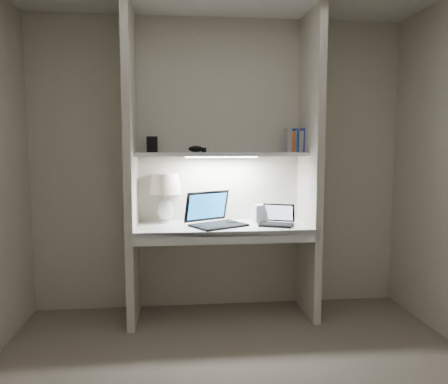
{
  "coord_description": "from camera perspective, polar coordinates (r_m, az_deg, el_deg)",
  "views": [
    {
      "loc": [
        -0.35,
        -2.29,
        1.42
      ],
      "look_at": [
        -0.01,
        1.05,
        1.06
      ],
      "focal_mm": 35.0,
      "sensor_mm": 36.0,
      "label": 1
    }
  ],
  "objects": [
    {
      "name": "sticky_note",
      "position": [
        3.5,
        -10.56,
        -4.72
      ],
      "size": [
        0.08,
        0.08,
        0.0
      ],
      "primitive_type": "cube",
      "rotation": [
        0.0,
        0.0,
        0.34
      ],
      "color": "gold",
      "rests_on": "desk"
    },
    {
      "name": "back_wall",
      "position": [
        3.81,
        -0.61,
        3.51
      ],
      "size": [
        3.2,
        0.01,
        2.5
      ],
      "primitive_type": "cube",
      "color": "beige",
      "rests_on": "floor"
    },
    {
      "name": "shelf_gadget",
      "position": [
        3.63,
        -3.7,
        5.63
      ],
      "size": [
        0.13,
        0.09,
        0.05
      ],
      "primitive_type": "ellipsoid",
      "rotation": [
        0.0,
        0.0,
        0.04
      ],
      "color": "black",
      "rests_on": "shelf"
    },
    {
      "name": "desk",
      "position": [
        3.6,
        -0.19,
        -4.66
      ],
      "size": [
        1.4,
        0.55,
        0.04
      ],
      "primitive_type": "cube",
      "color": "white",
      "rests_on": "alcove_panel_left"
    },
    {
      "name": "speaker",
      "position": [
        3.7,
        4.73,
        -2.84
      ],
      "size": [
        0.13,
        0.12,
        0.16
      ],
      "primitive_type": "cube",
      "rotation": [
        0.0,
        0.0,
        0.39
      ],
      "color": "silver",
      "rests_on": "desk"
    },
    {
      "name": "alcove_panel_left",
      "position": [
        3.54,
        -12.04,
        3.19
      ],
      "size": [
        0.06,
        0.55,
        2.5
      ],
      "primitive_type": "cube",
      "color": "beige",
      "rests_on": "floor"
    },
    {
      "name": "laptop_netbook",
      "position": [
        3.62,
        6.97,
        -3.68
      ],
      "size": [
        0.33,
        0.31,
        0.17
      ],
      "rotation": [
        0.0,
        0.0,
        -0.4
      ],
      "color": "black",
      "rests_on": "desk"
    },
    {
      "name": "shelf_box",
      "position": [
        3.7,
        -9.38,
        6.16
      ],
      "size": [
        0.09,
        0.08,
        0.13
      ],
      "primitive_type": "cube",
      "rotation": [
        0.0,
        0.0,
        0.42
      ],
      "color": "black",
      "rests_on": "shelf"
    },
    {
      "name": "book_row",
      "position": [
        3.78,
        9.44,
        6.59
      ],
      "size": [
        0.19,
        0.13,
        0.2
      ],
      "color": "white",
      "rests_on": "shelf"
    },
    {
      "name": "cable_coil",
      "position": [
        3.57,
        0.85,
        -4.32
      ],
      "size": [
        0.12,
        0.12,
        0.01
      ],
      "primitive_type": "torus",
      "rotation": [
        0.0,
        0.0,
        -0.15
      ],
      "color": "black",
      "rests_on": "desk"
    },
    {
      "name": "desk_apron",
      "position": [
        3.35,
        0.25,
        -5.98
      ],
      "size": [
        1.46,
        0.03,
        0.1
      ],
      "primitive_type": "cube",
      "color": "silver",
      "rests_on": "desk"
    },
    {
      "name": "laptop_main",
      "position": [
        3.59,
        -1.29,
        -3.38
      ],
      "size": [
        0.53,
        0.51,
        0.27
      ],
      "rotation": [
        0.0,
        0.0,
        0.51
      ],
      "color": "black",
      "rests_on": "desk"
    },
    {
      "name": "alcove_panel_right",
      "position": [
        3.69,
        11.19,
        3.31
      ],
      "size": [
        0.06,
        0.55,
        2.5
      ],
      "primitive_type": "cube",
      "color": "beige",
      "rests_on": "floor"
    },
    {
      "name": "mouse",
      "position": [
        3.61,
        1.06,
        -4.02
      ],
      "size": [
        0.11,
        0.08,
        0.04
      ],
      "primitive_type": "ellipsoid",
      "rotation": [
        0.0,
        0.0,
        0.25
      ],
      "color": "black",
      "rests_on": "desk"
    },
    {
      "name": "table_lamp",
      "position": [
        3.72,
        -7.71,
        0.32
      ],
      "size": [
        0.28,
        0.28,
        0.42
      ],
      "color": "white",
      "rests_on": "desk"
    },
    {
      "name": "strip_light",
      "position": [
        3.63,
        -0.35,
        4.62
      ],
      "size": [
        0.6,
        0.04,
        0.02
      ],
      "primitive_type": "cube",
      "color": "white",
      "rests_on": "shelf"
    },
    {
      "name": "shelf",
      "position": [
        3.63,
        -0.35,
        4.97
      ],
      "size": [
        1.4,
        0.36,
        0.03
      ],
      "primitive_type": "cube",
      "color": "silver",
      "rests_on": "back_wall"
    }
  ]
}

